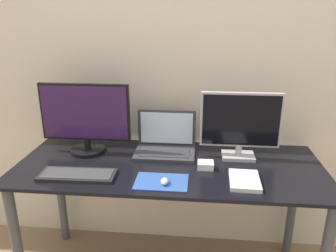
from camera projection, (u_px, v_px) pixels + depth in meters
wall_back at (175, 62)px, 1.99m from camera, size 7.00×0.05×2.50m
desk at (169, 184)px, 1.81m from camera, size 1.65×0.67×0.75m
monitor_left at (85, 118)px, 1.87m from camera, size 0.52×0.20×0.41m
monitor_right at (240, 124)px, 1.79m from camera, size 0.44×0.13×0.38m
laptop at (166, 142)px, 1.92m from camera, size 0.35×0.23×0.23m
keyboard at (77, 175)px, 1.64m from camera, size 0.38×0.16×0.02m
mousepad at (161, 182)px, 1.58m from camera, size 0.26×0.18×0.00m
mouse at (164, 181)px, 1.55m from camera, size 0.04×0.06×0.03m
book at (245, 180)px, 1.58m from camera, size 0.15×0.21×0.02m
power_brick at (206, 165)px, 1.72m from camera, size 0.08×0.07×0.04m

